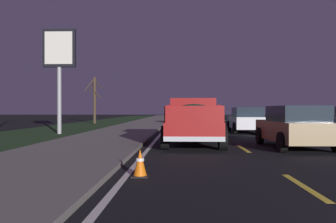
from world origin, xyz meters
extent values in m
plane|color=black|center=(27.00, 0.00, 0.00)|extent=(144.00, 144.00, 0.00)
cube|color=slate|center=(27.00, 7.45, 0.06)|extent=(108.00, 4.00, 0.12)
cube|color=#1E3819|center=(27.00, 12.45, 0.00)|extent=(108.00, 6.00, 0.01)
cube|color=yellow|center=(15.22, -1.75, 0.00)|extent=(2.40, 0.14, 0.01)
cube|color=yellow|center=(20.90, -1.75, 0.00)|extent=(2.40, 0.14, 0.01)
cube|color=yellow|center=(26.67, -1.75, 0.00)|extent=(2.40, 0.14, 0.01)
cube|color=yellow|center=(33.18, -1.75, 0.00)|extent=(2.40, 0.14, 0.01)
cube|color=yellow|center=(39.31, -1.75, 0.00)|extent=(2.40, 0.14, 0.01)
cube|color=yellow|center=(44.50, -1.75, 0.00)|extent=(2.40, 0.14, 0.01)
cube|color=yellow|center=(49.73, -1.75, 0.00)|extent=(2.40, 0.14, 0.01)
cube|color=yellow|center=(55.83, -1.75, 0.00)|extent=(2.40, 0.14, 0.01)
cube|color=yellow|center=(61.39, -1.75, 0.00)|extent=(2.40, 0.14, 0.01)
cube|color=yellow|center=(67.71, -1.75, 0.00)|extent=(2.40, 0.14, 0.01)
cube|color=yellow|center=(73.15, -1.75, 0.00)|extent=(2.40, 0.14, 0.01)
cube|color=yellow|center=(79.16, -1.75, 0.00)|extent=(2.40, 0.14, 0.01)
cube|color=yellow|center=(4.21, 1.75, 0.00)|extent=(2.40, 0.14, 0.01)
cube|color=yellow|center=(10.65, 1.75, 0.00)|extent=(2.40, 0.14, 0.01)
cube|color=yellow|center=(17.36, 1.75, 0.00)|extent=(2.40, 0.14, 0.01)
cube|color=yellow|center=(22.99, 1.75, 0.00)|extent=(2.40, 0.14, 0.01)
cube|color=yellow|center=(28.31, 1.75, 0.00)|extent=(2.40, 0.14, 0.01)
cube|color=yellow|center=(34.54, 1.75, 0.00)|extent=(2.40, 0.14, 0.01)
cube|color=yellow|center=(39.82, 1.75, 0.00)|extent=(2.40, 0.14, 0.01)
cube|color=yellow|center=(45.97, 1.75, 0.00)|extent=(2.40, 0.14, 0.01)
cube|color=yellow|center=(51.60, 1.75, 0.00)|extent=(2.40, 0.14, 0.01)
cube|color=yellow|center=(57.52, 1.75, 0.00)|extent=(2.40, 0.14, 0.01)
cube|color=yellow|center=(63.64, 1.75, 0.00)|extent=(2.40, 0.14, 0.01)
cube|color=yellow|center=(68.64, 1.75, 0.00)|extent=(2.40, 0.14, 0.01)
cube|color=yellow|center=(75.49, 1.75, 0.00)|extent=(2.40, 0.14, 0.01)
cube|color=silver|center=(27.00, 5.15, 0.00)|extent=(108.00, 0.14, 0.01)
cube|color=maroon|center=(11.99, 3.50, 0.67)|extent=(5.44, 2.12, 0.60)
cube|color=maroon|center=(13.17, 3.47, 1.42)|extent=(2.20, 1.89, 0.90)
cube|color=#1E2833|center=(12.12, 3.50, 1.47)|extent=(0.07, 1.44, 0.50)
cube|color=maroon|center=(10.93, 4.46, 1.25)|extent=(3.03, 0.15, 0.56)
cube|color=maroon|center=(10.89, 2.58, 1.25)|extent=(3.03, 0.15, 0.56)
cube|color=maroon|center=(9.33, 3.56, 1.25)|extent=(0.12, 1.88, 0.56)
cube|color=silver|center=(9.33, 3.56, 0.45)|extent=(0.16, 2.00, 0.16)
cube|color=red|center=(9.35, 4.36, 1.45)|extent=(0.06, 0.14, 0.20)
cube|color=red|center=(9.32, 2.76, 1.45)|extent=(0.06, 0.14, 0.20)
ellipsoid|color=#193823|center=(10.91, 3.52, 1.29)|extent=(2.62, 1.58, 0.64)
sphere|color=silver|center=(11.41, 3.87, 1.15)|extent=(0.40, 0.40, 0.40)
sphere|color=beige|center=(10.30, 3.24, 1.13)|extent=(0.34, 0.34, 0.34)
cylinder|color=black|center=(13.79, 4.46, 0.42)|extent=(0.84, 0.28, 0.84)
cylinder|color=black|center=(13.75, 2.46, 0.42)|extent=(0.84, 0.28, 0.84)
cylinder|color=black|center=(10.23, 4.54, 0.42)|extent=(0.84, 0.28, 0.84)
cylinder|color=black|center=(10.18, 2.54, 0.42)|extent=(0.84, 0.28, 0.84)
cube|color=silver|center=(19.98, -0.03, 0.63)|extent=(4.42, 1.86, 0.70)
cube|color=#1E2833|center=(19.73, -0.03, 1.26)|extent=(2.49, 1.62, 0.56)
cylinder|color=black|center=(21.49, 0.85, 0.34)|extent=(0.68, 0.22, 0.68)
cylinder|color=black|center=(21.46, -0.95, 0.34)|extent=(0.68, 0.22, 0.68)
cylinder|color=black|center=(18.50, 0.89, 0.34)|extent=(0.68, 0.22, 0.68)
cylinder|color=black|center=(18.47, -0.91, 0.34)|extent=(0.68, 0.22, 0.68)
cube|color=red|center=(17.83, 0.00, 0.68)|extent=(0.10, 1.51, 0.10)
cube|color=#9E845B|center=(11.00, -0.16, 0.63)|extent=(4.45, 1.91, 0.70)
cube|color=#1E2833|center=(10.75, -0.17, 1.26)|extent=(2.50, 1.65, 0.56)
cylinder|color=black|center=(12.47, 0.77, 0.34)|extent=(0.68, 0.22, 0.68)
cylinder|color=black|center=(12.52, -1.02, 0.34)|extent=(0.68, 0.22, 0.68)
cylinder|color=black|center=(9.48, 0.70, 0.34)|extent=(0.68, 0.22, 0.68)
cube|color=red|center=(8.85, -0.22, 0.68)|extent=(0.12, 1.51, 0.10)
cylinder|color=black|center=(14.00, -2.55, 0.34)|extent=(0.68, 0.22, 0.68)
cube|color=#14592D|center=(32.69, 3.54, 0.63)|extent=(4.40, 1.80, 0.70)
cube|color=#1E2833|center=(32.44, 3.54, 1.26)|extent=(2.46, 1.59, 0.56)
cylinder|color=black|center=(34.19, 4.44, 0.34)|extent=(0.68, 0.22, 0.68)
cylinder|color=black|center=(34.19, 2.64, 0.34)|extent=(0.68, 0.22, 0.68)
cylinder|color=black|center=(31.19, 4.44, 0.34)|extent=(0.68, 0.22, 0.68)
cylinder|color=black|center=(31.19, 2.64, 0.34)|extent=(0.68, 0.22, 0.68)
cube|color=red|center=(30.54, 3.54, 0.68)|extent=(0.08, 1.51, 0.10)
cylinder|color=#99999E|center=(18.34, 11.02, 3.03)|extent=(0.24, 0.24, 6.06)
cube|color=black|center=(18.34, 11.02, 4.96)|extent=(0.24, 1.90, 2.20)
cube|color=silver|center=(18.21, 11.02, 4.96)|extent=(0.04, 1.60, 1.87)
cylinder|color=#423323|center=(34.18, 12.74, 2.34)|extent=(0.28, 0.28, 4.69)
cylinder|color=#423323|center=(34.76, 12.52, 4.04)|extent=(1.20, 0.60, 0.96)
cylinder|color=#423323|center=(33.85, 12.40, 2.96)|extent=(0.68, 0.81, 0.87)
cylinder|color=#423323|center=(34.04, 13.21, 3.96)|extent=(0.34, 1.03, 1.40)
cylinder|color=#423323|center=(34.49, 13.08, 3.75)|extent=(0.67, 0.79, 1.13)
cube|color=black|center=(5.06, 4.84, 0.01)|extent=(0.36, 0.36, 0.03)
cone|color=orange|center=(5.06, 4.84, 0.31)|extent=(0.28, 0.28, 0.55)
cylinder|color=white|center=(5.06, 4.84, 0.36)|extent=(0.17, 0.17, 0.06)
camera|label=1|loc=(-2.52, 3.99, 1.40)|focal=39.04mm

